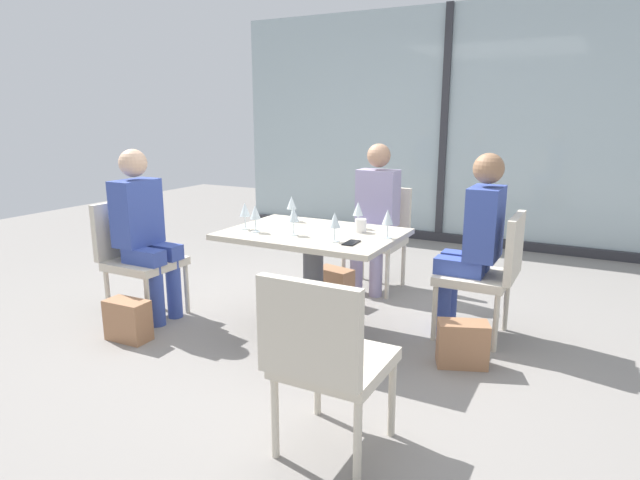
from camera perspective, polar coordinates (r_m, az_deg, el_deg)
The scene contains 22 objects.
ground_plane at distance 3.84m, azimuth -0.71°, elevation -9.79°, with size 12.00×12.00×0.00m, color gray.
window_wall_backdrop at distance 6.52m, azimuth 13.05°, elevation 10.40°, with size 5.35×0.10×2.70m.
dining_table_main at distance 3.66m, azimuth -0.73°, elevation -2.18°, with size 1.15×0.83×0.73m.
chair_far_right at distance 3.76m, azimuth 17.52°, elevation -2.89°, with size 0.50×0.46×0.87m.
chair_near_window at distance 4.74m, azimuth 6.29°, elevation 0.93°, with size 0.46×0.51×0.87m.
chair_side_end at distance 4.24m, azimuth -19.04°, elevation -1.21°, with size 0.50×0.46×0.87m.
chair_front_right at distance 2.35m, azimuth 0.60°, elevation -12.13°, with size 0.46×0.50×0.87m.
person_far_right at distance 3.73m, azimuth 16.10°, elevation 0.31°, with size 0.39×0.34×1.26m.
person_near_window at distance 4.60m, azimuth 5.85°, elevation 3.15°, with size 0.34×0.39×1.26m.
person_side_end at distance 4.12m, azimuth -18.21°, elevation 1.35°, with size 0.39×0.34×1.26m.
wine_glass_0 at distance 3.42m, azimuth 7.20°, elevation 2.36°, with size 0.07×0.07×0.18m.
wine_glass_1 at distance 3.95m, azimuth -3.04°, elevation 3.92°, with size 0.07×0.07×0.18m.
wine_glass_2 at distance 3.49m, azimuth -2.82°, elevation 2.65°, with size 0.07×0.07×0.18m.
wine_glass_3 at distance 3.30m, azimuth 1.57°, elevation 2.06°, with size 0.07×0.07×0.18m.
wine_glass_4 at distance 3.70m, azimuth 4.07°, elevation 3.26°, with size 0.07×0.07×0.18m.
wine_glass_5 at distance 3.60m, azimuth -6.89°, elevation 2.90°, with size 0.07×0.07×0.18m.
wine_glass_6 at distance 3.70m, azimuth -7.99°, elevation 3.16°, with size 0.07×0.07×0.18m.
coffee_cup at distance 3.59m, azimuth 4.35°, elevation 1.53°, with size 0.08×0.08×0.09m, color white.
cell_phone_on_table at distance 3.29m, azimuth 3.36°, elevation -0.30°, with size 0.07×0.14×0.01m, color black.
handbag_0 at distance 3.43m, azimuth 14.90°, elevation -10.63°, with size 0.30×0.16×0.28m, color #A3704C.
handbag_1 at distance 4.39m, azimuth 1.54°, elevation -4.82°, with size 0.30×0.16×0.28m, color #A3704C.
handbag_2 at distance 3.90m, azimuth -19.74°, elevation -8.02°, with size 0.30×0.16×0.28m, color #A3704C.
Camera 1 is at (1.69, -3.10, 1.51)m, focal length 30.11 mm.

